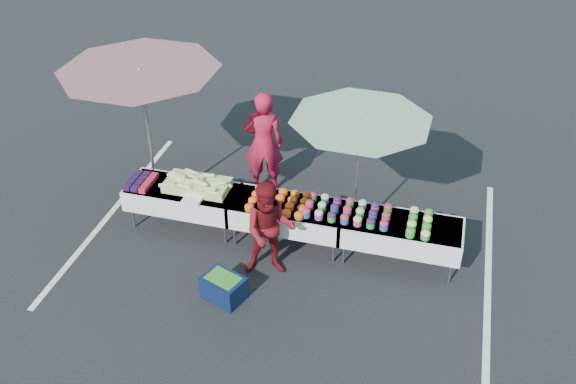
% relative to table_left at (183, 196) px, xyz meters
% --- Properties ---
extents(ground, '(80.00, 80.00, 0.00)m').
position_rel_table_left_xyz_m(ground, '(1.80, 0.00, -0.58)').
color(ground, black).
extents(stripe_left, '(0.10, 5.00, 0.00)m').
position_rel_table_left_xyz_m(stripe_left, '(-1.40, 0.00, -0.58)').
color(stripe_left, silver).
rests_on(stripe_left, ground).
extents(stripe_right, '(0.10, 5.00, 0.00)m').
position_rel_table_left_xyz_m(stripe_right, '(5.00, 0.00, -0.58)').
color(stripe_right, silver).
rests_on(stripe_right, ground).
extents(table_left, '(1.86, 0.81, 0.75)m').
position_rel_table_left_xyz_m(table_left, '(0.00, 0.00, 0.00)').
color(table_left, white).
rests_on(table_left, ground).
extents(table_center, '(1.86, 0.81, 0.75)m').
position_rel_table_left_xyz_m(table_center, '(1.80, 0.00, 0.00)').
color(table_center, white).
rests_on(table_center, ground).
extents(table_right, '(1.86, 0.81, 0.75)m').
position_rel_table_left_xyz_m(table_right, '(3.60, 0.00, 0.00)').
color(table_right, white).
rests_on(table_right, ground).
extents(berry_punnets, '(0.40, 0.54, 0.08)m').
position_rel_table_left_xyz_m(berry_punnets, '(-0.71, -0.06, 0.21)').
color(berry_punnets, black).
rests_on(berry_punnets, table_left).
extents(corn_pile, '(1.16, 0.57, 0.26)m').
position_rel_table_left_xyz_m(corn_pile, '(0.25, 0.05, 0.26)').
color(corn_pile, '#AEDD71').
rests_on(corn_pile, table_left).
extents(plastic_bags, '(0.30, 0.25, 0.05)m').
position_rel_table_left_xyz_m(plastic_bags, '(0.30, -0.30, 0.19)').
color(plastic_bags, white).
rests_on(plastic_bags, table_left).
extents(carrot_bowls, '(0.95, 0.69, 0.11)m').
position_rel_table_left_xyz_m(carrot_bowls, '(1.65, -0.01, 0.22)').
color(carrot_bowls, '#D45617').
rests_on(carrot_bowls, table_center).
extents(potato_cups, '(1.34, 0.58, 0.16)m').
position_rel_table_left_xyz_m(potato_cups, '(2.75, 0.00, 0.25)').
color(potato_cups, '#234BA7').
rests_on(potato_cups, table_right).
extents(bean_baskets, '(0.36, 0.68, 0.15)m').
position_rel_table_left_xyz_m(bean_baskets, '(3.86, -0.01, 0.24)').
color(bean_baskets, green).
rests_on(bean_baskets, table_right).
extents(vendor, '(0.81, 0.64, 1.94)m').
position_rel_table_left_xyz_m(vendor, '(0.97, 1.40, 0.39)').
color(vendor, '#B0142F').
rests_on(vendor, ground).
extents(customer, '(0.93, 0.81, 1.62)m').
position_rel_table_left_xyz_m(customer, '(1.72, -0.75, 0.23)').
color(customer, maroon).
rests_on(customer, ground).
extents(umbrella_left, '(3.36, 3.36, 2.63)m').
position_rel_table_left_xyz_m(umbrella_left, '(-0.70, 0.40, 1.80)').
color(umbrella_left, black).
rests_on(umbrella_left, ground).
extents(umbrella_right, '(2.80, 2.80, 2.22)m').
position_rel_table_left_xyz_m(umbrella_right, '(2.80, 0.44, 1.43)').
color(umbrella_right, black).
rests_on(umbrella_right, ground).
extents(storage_bin, '(0.70, 0.60, 0.38)m').
position_rel_table_left_xyz_m(storage_bin, '(1.23, -1.49, -0.38)').
color(storage_bin, '#0B1838').
rests_on(storage_bin, ground).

